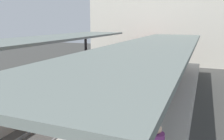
# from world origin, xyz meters

# --- Properties ---
(ground_plane) EXTENTS (80.00, 80.00, 0.00)m
(ground_plane) POSITION_xyz_m (0.00, 0.00, 0.00)
(ground_plane) COLOR #383835
(platform_left) EXTENTS (4.40, 28.00, 1.00)m
(platform_left) POSITION_xyz_m (-3.80, 0.00, 0.50)
(platform_left) COLOR #ADA8A0
(platform_left) RESTS_ON ground_plane
(platform_right) EXTENTS (4.40, 28.00, 1.00)m
(platform_right) POSITION_xyz_m (3.80, 0.00, 0.50)
(platform_right) COLOR #ADA8A0
(platform_right) RESTS_ON ground_plane
(track_ballast) EXTENTS (3.20, 28.00, 0.20)m
(track_ballast) POSITION_xyz_m (0.00, 0.00, 0.10)
(track_ballast) COLOR #423F3D
(track_ballast) RESTS_ON ground_plane
(rail_near_side) EXTENTS (0.08, 28.00, 0.14)m
(rail_near_side) POSITION_xyz_m (-0.72, 0.00, 0.27)
(rail_near_side) COLOR slate
(rail_near_side) RESTS_ON track_ballast
(rail_far_side) EXTENTS (0.08, 28.00, 0.14)m
(rail_far_side) POSITION_xyz_m (0.72, 0.00, 0.27)
(rail_far_side) COLOR slate
(rail_far_side) RESTS_ON track_ballast
(commuter_train) EXTENTS (2.78, 16.04, 3.10)m
(commuter_train) POSITION_xyz_m (0.00, 7.24, 1.73)
(commuter_train) COLOR maroon
(commuter_train) RESTS_ON track_ballast
(canopy_left) EXTENTS (4.18, 21.00, 3.13)m
(canopy_left) POSITION_xyz_m (-3.80, 1.40, 4.01)
(canopy_left) COLOR #333335
(canopy_left) RESTS_ON platform_left
(canopy_right) EXTENTS (4.18, 21.00, 3.00)m
(canopy_right) POSITION_xyz_m (3.80, 1.40, 3.89)
(canopy_right) COLOR #333335
(canopy_right) RESTS_ON platform_right
(platform_bench) EXTENTS (1.40, 0.41, 0.86)m
(platform_bench) POSITION_xyz_m (3.69, 0.85, 1.46)
(platform_bench) COLOR black
(platform_bench) RESTS_ON platform_right
(platform_sign) EXTENTS (0.90, 0.08, 2.21)m
(platform_sign) POSITION_xyz_m (2.32, -1.92, 2.62)
(platform_sign) COLOR #262628
(platform_sign) RESTS_ON platform_right
(passenger_near_bench) EXTENTS (0.36, 0.36, 1.74)m
(passenger_near_bench) POSITION_xyz_m (3.90, 6.50, 1.91)
(passenger_near_bench) COLOR navy
(passenger_near_bench) RESTS_ON platform_right
(station_building_backdrop) EXTENTS (18.00, 6.00, 11.00)m
(station_building_backdrop) POSITION_xyz_m (0.98, 20.00, 5.50)
(station_building_backdrop) COLOR beige
(station_building_backdrop) RESTS_ON ground_plane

